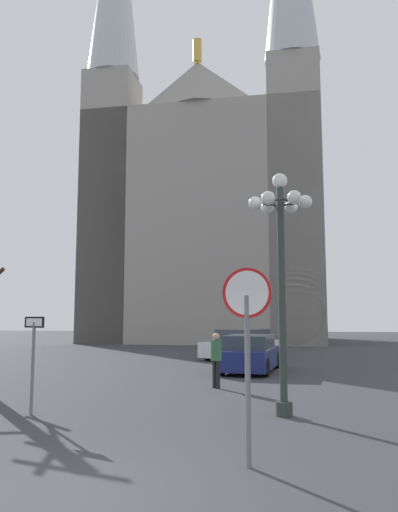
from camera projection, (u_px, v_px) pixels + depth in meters
The scene contains 8 objects.
ground_plane at pixel (56, 504), 5.62m from camera, with size 120.00×120.00×0.00m, color #38383D.
cathedral at pixel (208, 197), 41.91m from camera, with size 19.19×14.91×42.08m.
stop_sign at pixel (247, 327), 7.19m from camera, with size 0.72×0.21×2.80m.
one_way_arrow_sign at pixel (33, 353), 10.79m from camera, with size 0.55×0.27×2.08m.
street_lamp at pixel (281, 254), 10.91m from camera, with size 1.39×1.25×5.24m.
parked_car_near_navy at pixel (250, 354), 18.86m from camera, with size 2.43×4.43×1.37m.
parked_car_far_white at pixel (241, 345), 24.45m from camera, with size 3.90×4.85×1.42m.
pedestrian_walking at pixel (216, 355), 14.62m from camera, with size 0.32×0.32×1.59m.
Camera 1 is at (2.28, -5.69, 2.11)m, focal length 35.12 mm.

